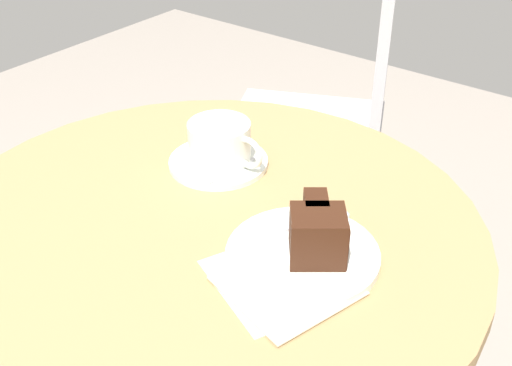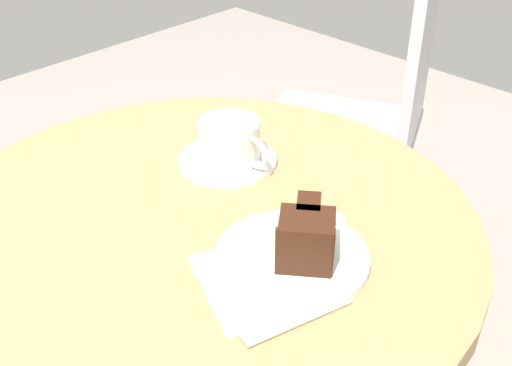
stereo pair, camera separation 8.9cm
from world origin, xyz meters
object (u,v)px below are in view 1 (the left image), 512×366
saucer (218,162)px  napkin (283,281)px  teaspoon (222,173)px  cake_slice (318,232)px  fork (309,222)px  coffee_cup (221,141)px  cafe_chair (340,104)px  cake_plate (302,255)px

saucer → napkin: 0.29m
saucer → teaspoon: 0.04m
cake_slice → saucer: bearing=157.8°
fork → cake_slice: bearing=-111.2°
coffee_cup → cafe_chair: bearing=101.9°
fork → napkin: bearing=-136.6°
cafe_chair → napkin: bearing=0.6°
cake_slice → napkin: bearing=-97.2°
cake_plate → napkin: (0.01, -0.05, -0.00)m
fork → teaspoon: bearing=107.6°
cafe_chair → coffee_cup: bearing=-12.9°
napkin → cake_plate: bearing=96.7°
saucer → napkin: saucer is taller
cake_plate → cafe_chair: size_ratio=0.22×
cake_plate → fork: 0.06m
coffee_cup → cake_plate: size_ratio=0.67×
coffee_cup → napkin: coffee_cup is taller
teaspoon → cake_plate: teaspoon is taller
cake_slice → cafe_chair: size_ratio=0.12×
saucer → cake_plate: cake_plate is taller
cake_slice → napkin: (-0.01, -0.06, -0.04)m
coffee_cup → cafe_chair: cafe_chair is taller
fork → cafe_chair: bearing=53.5°
cake_plate → cake_slice: cake_slice is taller
cake_slice → napkin: 0.07m
cake_slice → fork: bearing=132.1°
coffee_cup → cafe_chair: (-0.13, 0.59, -0.20)m
coffee_cup → fork: 0.21m
saucer → cafe_chair: 0.63m
teaspoon → cafe_chair: cafe_chair is taller
cake_slice → napkin: size_ratio=0.52×
coffee_cup → napkin: 0.29m
cake_plate → cake_slice: 0.04m
saucer → coffee_cup: (0.00, 0.00, 0.04)m
fork → napkin: size_ratio=0.70×
fork → napkin: (0.03, -0.11, -0.01)m
coffee_cup → cake_slice: cake_slice is taller
teaspoon → fork: fork is taller
saucer → cake_slice: 0.27m
cake_plate → fork: bearing=115.4°
fork → saucer: bearing=101.3°
cake_slice → cafe_chair: 0.81m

